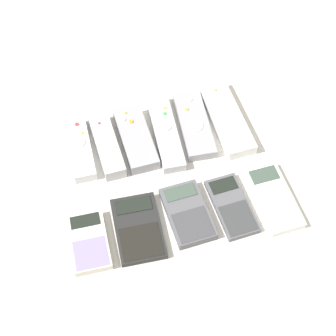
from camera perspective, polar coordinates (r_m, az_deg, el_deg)
name	(u,v)px	position (r m, az deg, el deg)	size (l,w,h in m)	color
ground_plane	(171,181)	(1.10, 0.29, -1.37)	(3.00, 3.00, 0.00)	beige
remote_0	(80,148)	(1.14, -8.91, 1.97)	(0.05, 0.15, 0.02)	silver
remote_1	(107,145)	(1.14, -6.25, 2.36)	(0.05, 0.16, 0.03)	#B7B7BC
remote_2	(136,139)	(1.14, -3.28, 2.99)	(0.06, 0.16, 0.03)	gray
remote_3	(166,133)	(1.15, -0.25, 3.62)	(0.06, 0.19, 0.02)	#B7B7BC
remote_4	(194,125)	(1.17, 2.70, 4.36)	(0.07, 0.17, 0.02)	gray
remote_5	(227,118)	(1.18, 5.97, 5.03)	(0.07, 0.19, 0.03)	white
calculator_0	(89,242)	(1.03, -8.04, -7.46)	(0.07, 0.12, 0.02)	beige
calculator_1	(138,228)	(1.04, -3.05, -6.14)	(0.09, 0.14, 0.01)	black
calculator_2	(188,214)	(1.05, 2.01, -4.65)	(0.08, 0.13, 0.02)	#4C4C51
calculator_3	(232,206)	(1.07, 6.50, -3.86)	(0.07, 0.14, 0.01)	#4C4C51
calculator_4	(274,198)	(1.09, 10.68, -3.02)	(0.07, 0.15, 0.02)	silver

